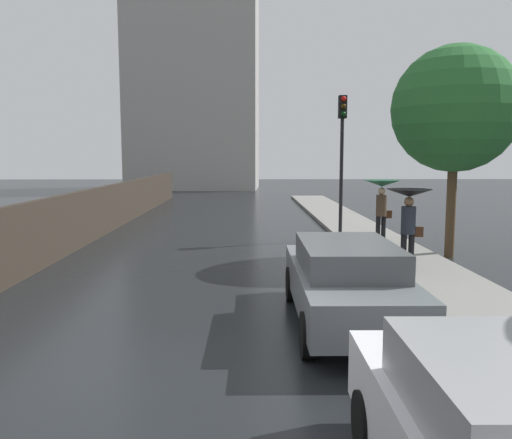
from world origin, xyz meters
The scene contains 7 objects.
ground centered at (0.00, 0.00, 0.00)m, with size 120.00×120.00×0.00m, color black.
car_grey_near_kerb centered at (2.58, 2.34, 0.76)m, with size 1.81×4.54×1.42m.
pedestrian_with_umbrella_near centered at (4.77, 6.12, 1.66)m, with size 1.07×1.07×1.91m.
pedestrian_with_umbrella_far centered at (5.08, 9.84, 1.72)m, with size 1.13×1.13×1.96m.
traffic_light centered at (4.12, 11.49, 3.37)m, with size 0.26×0.39×4.69m.
street_tree_near centered at (6.63, 8.29, 4.10)m, with size 3.45×3.45×5.83m.
distant_tower centered at (-3.62, 40.56, 14.56)m, with size 11.39×7.80×34.49m.
Camera 1 is at (0.92, -6.21, 2.81)m, focal length 36.91 mm.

